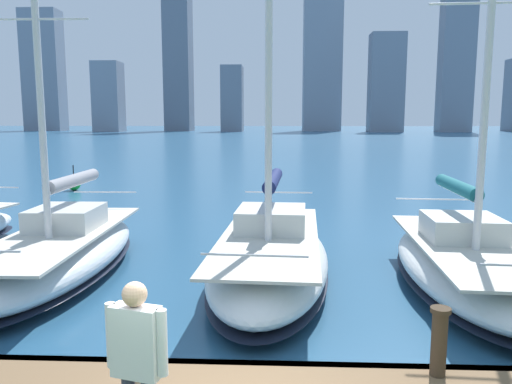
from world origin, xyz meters
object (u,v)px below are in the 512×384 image
at_px(person_white_shirt, 137,354).
at_px(channel_buoy, 74,184).
at_px(mooring_post, 439,340).
at_px(sailboat_teal, 466,262).
at_px(sailboat_navy, 270,254).
at_px(sailboat_grey, 61,250).

height_order(person_white_shirt, channel_buoy, person_white_shirt).
xyz_separation_m(person_white_shirt, mooring_post, (-3.41, -1.73, -0.60)).
xyz_separation_m(sailboat_teal, channel_buoy, (15.60, -15.47, -0.27)).
height_order(mooring_post, channel_buoy, mooring_post).
xyz_separation_m(sailboat_teal, sailboat_navy, (4.51, -0.31, 0.06)).
bearing_deg(sailboat_teal, sailboat_grey, -3.32).
bearing_deg(mooring_post, channel_buoy, -57.08).
bearing_deg(sailboat_teal, channel_buoy, -44.77).
xyz_separation_m(sailboat_navy, person_white_shirt, (1.15, 7.20, 0.99)).
height_order(sailboat_grey, mooring_post, sailboat_grey).
distance_m(sailboat_grey, channel_buoy, 16.02).
distance_m(sailboat_teal, person_white_shirt, 8.97).
bearing_deg(mooring_post, person_white_shirt, 26.95).
height_order(sailboat_teal, channel_buoy, sailboat_teal).
relative_size(sailboat_grey, channel_buoy, 6.71).
bearing_deg(person_white_shirt, sailboat_navy, -99.05).
distance_m(sailboat_navy, person_white_shirt, 7.36).
xyz_separation_m(sailboat_navy, sailboat_grey, (5.23, -0.26, -0.05)).
bearing_deg(sailboat_navy, person_white_shirt, 80.95).
bearing_deg(sailboat_grey, sailboat_teal, 176.68).
height_order(sailboat_grey, person_white_shirt, sailboat_grey).
height_order(sailboat_navy, person_white_shirt, sailboat_navy).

